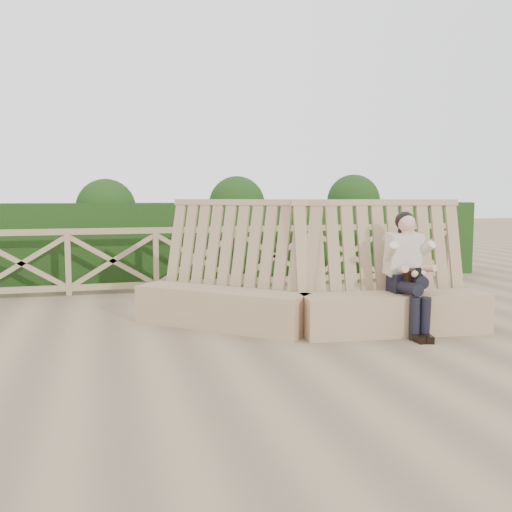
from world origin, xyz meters
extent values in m
plane|color=brown|center=(0.00, 0.00, 0.00)|extent=(60.00, 60.00, 0.00)
cube|color=olive|center=(-0.20, 0.57, 0.24)|extent=(1.98, 1.89, 0.48)
cube|color=olive|center=(-0.01, 0.77, 0.82)|extent=(1.95, 1.85, 1.60)
cube|color=olive|center=(1.74, -0.29, 0.24)|extent=(2.28, 0.70, 0.48)
cube|color=olive|center=(1.77, -0.02, 0.82)|extent=(2.27, 0.65, 1.60)
cube|color=black|center=(1.91, -0.21, 0.59)|extent=(0.37, 0.27, 0.22)
cube|color=beige|center=(1.91, -0.16, 0.93)|extent=(0.41, 0.30, 0.53)
sphere|color=tan|center=(1.91, -0.21, 1.31)|extent=(0.22, 0.22, 0.21)
sphere|color=black|center=(1.91, -0.17, 1.33)|extent=(0.24, 0.24, 0.23)
cylinder|color=black|center=(1.81, -0.41, 0.57)|extent=(0.16, 0.46, 0.15)
cylinder|color=black|center=(1.98, -0.40, 0.64)|extent=(0.16, 0.47, 0.17)
cylinder|color=black|center=(1.80, -0.63, 0.24)|extent=(0.12, 0.12, 0.48)
cylinder|color=black|center=(1.92, -0.66, 0.24)|extent=(0.12, 0.12, 0.48)
cube|color=black|center=(1.80, -0.73, 0.04)|extent=(0.10, 0.24, 0.08)
cube|color=black|center=(1.90, -0.75, 0.04)|extent=(0.10, 0.24, 0.08)
cube|color=black|center=(1.93, -0.39, 0.69)|extent=(0.23, 0.14, 0.15)
cube|color=black|center=(1.90, -0.55, 0.75)|extent=(0.07, 0.09, 0.12)
cube|color=#896F4F|center=(0.00, 3.50, 1.05)|extent=(10.10, 0.07, 0.10)
cube|color=#896F4F|center=(0.00, 3.50, 0.12)|extent=(10.10, 0.07, 0.10)
cube|color=black|center=(0.00, 4.70, 0.75)|extent=(12.00, 1.20, 1.50)
camera|label=1|loc=(-1.61, -6.28, 1.63)|focal=40.00mm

